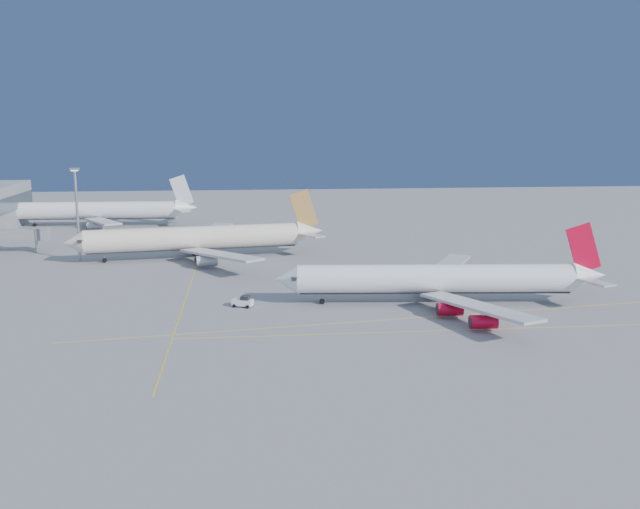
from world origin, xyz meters
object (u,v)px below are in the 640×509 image
at_px(airliner_etihad, 199,238).
at_px(pushback_tug, 243,302).
at_px(airliner_third, 103,211).
at_px(airliner_virgin, 442,279).
at_px(light_mast, 77,207).

relative_size(airliner_etihad, pushback_tug, 15.37).
height_order(airliner_etihad, airliner_third, airliner_etihad).
relative_size(airliner_third, pushback_tug, 14.83).
bearing_deg(pushback_tug, airliner_third, 133.79).
xyz_separation_m(airliner_virgin, airliner_third, (-89.44, 118.17, 0.41)).
bearing_deg(airliner_etihad, light_mast, 172.27).
bearing_deg(pushback_tug, light_mast, 150.46).
relative_size(pushback_tug, light_mast, 0.18).
xyz_separation_m(airliner_etihad, light_mast, (-31.34, -0.37, 8.95)).
distance_m(pushback_tug, light_mast, 69.00).
relative_size(airliner_third, light_mast, 2.72).
xyz_separation_m(airliner_third, light_mast, (6.23, -64.58, 9.02)).
height_order(airliner_virgin, pushback_tug, airliner_virgin).
relative_size(airliner_etihad, light_mast, 2.82).
relative_size(airliner_virgin, airliner_third, 1.01).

